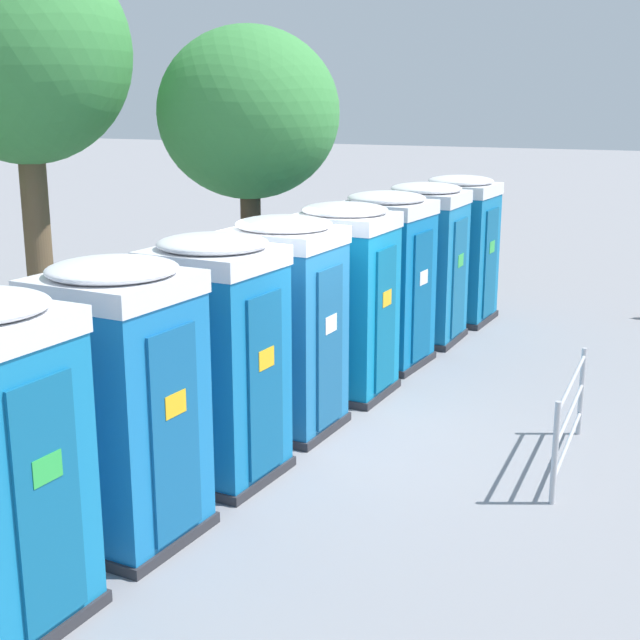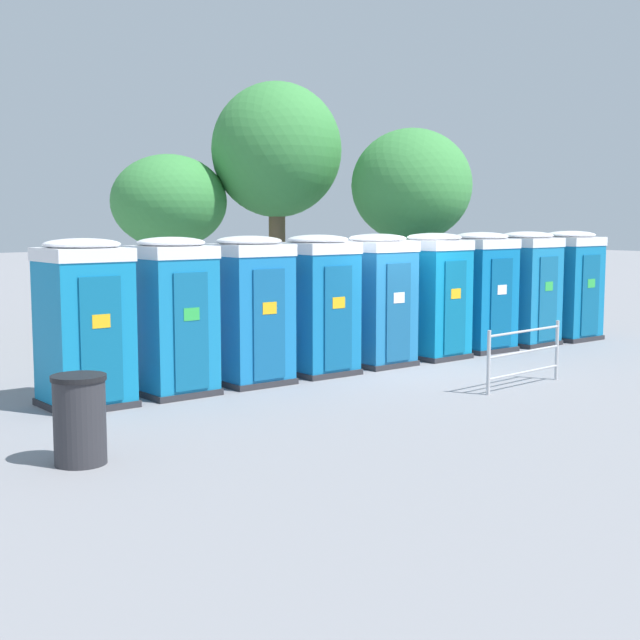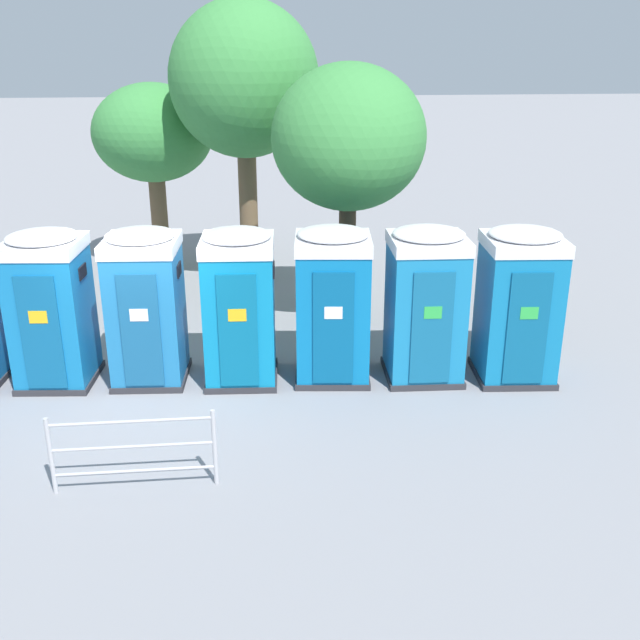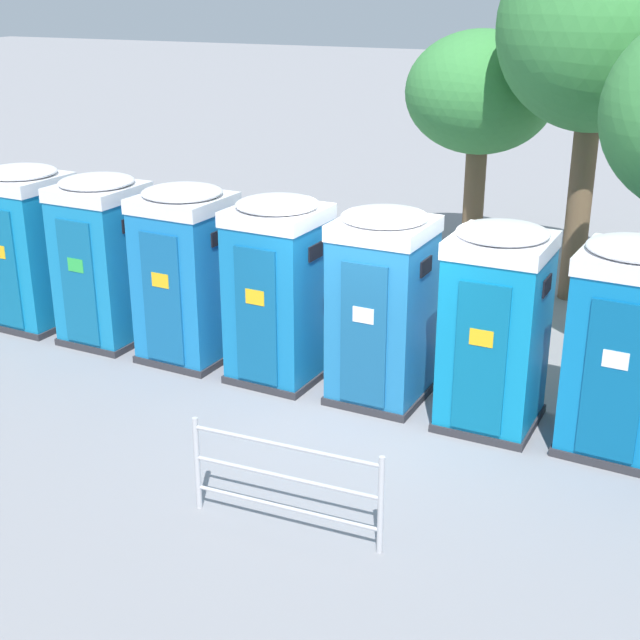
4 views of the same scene
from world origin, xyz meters
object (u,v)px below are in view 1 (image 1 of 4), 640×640
(portapotty_3, at_px, (216,357))
(street_tree_0, at_px, (24,56))
(portapotty_2, at_px, (121,401))
(portapotty_5, at_px, (345,299))
(portapotty_6, at_px, (386,278))
(event_barrier, at_px, (570,416))
(portapotty_7, at_px, (424,262))
(portapotty_4, at_px, (285,324))
(portapotty_8, at_px, (459,248))
(street_tree_1, at_px, (249,115))

(portapotty_3, xyz_separation_m, street_tree_0, (3.15, 4.99, 3.15))
(street_tree_0, bearing_deg, portapotty_2, -133.44)
(portapotty_5, xyz_separation_m, portapotty_6, (1.50, -0.03, -0.00))
(portapotty_6, distance_m, event_barrier, 4.24)
(portapotty_7, distance_m, event_barrier, 5.28)
(portapotty_4, height_order, portapotty_8, same)
(portapotty_5, relative_size, portapotty_6, 1.00)
(portapotty_3, bearing_deg, portapotty_8, -3.64)
(portapotty_5, height_order, portapotty_6, same)
(portapotty_3, height_order, portapotty_4, same)
(street_tree_0, distance_m, event_barrier, 9.26)
(portapotty_2, relative_size, portapotty_5, 1.00)
(portapotty_3, height_order, portapotty_8, same)
(portapotty_3, relative_size, portapotty_7, 1.00)
(portapotty_5, height_order, street_tree_0, street_tree_0)
(portapotty_8, bearing_deg, portapotty_7, 174.19)
(portapotty_3, xyz_separation_m, portapotty_5, (3.00, -0.18, 0.00))
(portapotty_3, bearing_deg, street_tree_1, 24.47)
(portapotty_2, xyz_separation_m, street_tree_0, (4.65, 4.91, 3.15))
(portapotty_3, relative_size, portapotty_5, 1.00)
(portapotty_6, height_order, portapotty_8, same)
(portapotty_8, height_order, street_tree_1, street_tree_1)
(portapotty_8, bearing_deg, portapotty_4, 175.85)
(portapotty_7, relative_size, event_barrier, 1.23)
(portapotty_7, xyz_separation_m, street_tree_1, (-0.97, 2.62, 2.29))
(portapotty_8, relative_size, street_tree_1, 0.51)
(portapotty_3, relative_size, portapotty_8, 1.00)
(portapotty_4, bearing_deg, street_tree_0, 71.92)
(portapotty_7, height_order, portapotty_8, same)
(event_barrier, bearing_deg, portapotty_5, 67.41)
(portapotty_3, height_order, street_tree_1, street_tree_1)
(portapotty_8, relative_size, event_barrier, 1.23)
(portapotty_3, distance_m, portapotty_8, 7.52)
(portapotty_3, xyz_separation_m, portapotty_6, (4.51, -0.20, -0.00))
(portapotty_2, bearing_deg, portapotty_4, -2.40)
(portapotty_7, bearing_deg, portapotty_5, 177.19)
(portapotty_5, bearing_deg, portapotty_4, 174.84)
(street_tree_0, relative_size, event_barrier, 2.97)
(portapotty_2, xyz_separation_m, portapotty_6, (6.01, -0.29, -0.00))
(portapotty_4, height_order, portapotty_6, same)
(portapotty_4, xyz_separation_m, event_barrier, (0.20, -3.26, -0.72))
(portapotty_5, distance_m, event_barrier, 3.45)
(portapotty_2, xyz_separation_m, street_tree_1, (6.54, 2.21, 2.29))
(portapotty_4, bearing_deg, portapotty_2, 177.60)
(portapotty_3, distance_m, portapotty_4, 1.50)
(street_tree_0, bearing_deg, event_barrier, -99.88)
(portapotty_5, bearing_deg, street_tree_1, 50.49)
(portapotty_4, bearing_deg, portapotty_6, -3.07)
(portapotty_2, height_order, portapotty_4, same)
(portapotty_3, relative_size, event_barrier, 1.23)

